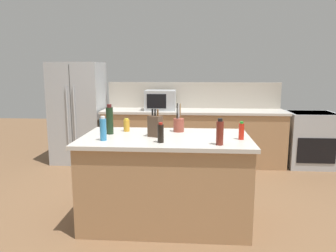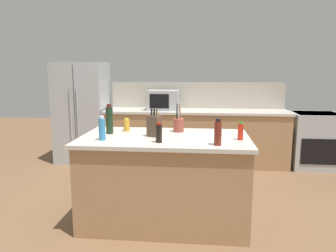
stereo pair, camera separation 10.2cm
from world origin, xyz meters
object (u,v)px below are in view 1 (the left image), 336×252
(knife_block, at_px, (155,126))
(wine_bottle, at_px, (110,120))
(microwave, at_px, (160,100))
(hot_sauce_bottle, at_px, (241,131))
(honey_jar, at_px, (127,125))
(vinegar_bottle, at_px, (220,133))
(utensil_crock, at_px, (179,124))
(range_oven, at_px, (310,139))
(refrigerator, at_px, (79,112))
(soy_sauce_bottle, at_px, (161,133))
(dish_soap_bottle, at_px, (103,129))

(knife_block, xyz_separation_m, wine_bottle, (-0.51, 0.10, 0.04))
(microwave, distance_m, hot_sauce_bottle, 2.51)
(hot_sauce_bottle, bearing_deg, honey_jar, 164.37)
(hot_sauce_bottle, height_order, honey_jar, hot_sauce_bottle)
(wine_bottle, xyz_separation_m, vinegar_bottle, (1.15, -0.44, -0.04))
(honey_jar, height_order, vinegar_bottle, vinegar_bottle)
(knife_block, height_order, hot_sauce_bottle, knife_block)
(microwave, distance_m, knife_block, 2.21)
(microwave, relative_size, wine_bottle, 1.59)
(knife_block, distance_m, utensil_crock, 0.37)
(range_oven, height_order, utensil_crock, utensil_crock)
(utensil_crock, height_order, hot_sauce_bottle, utensil_crock)
(refrigerator, relative_size, honey_jar, 11.94)
(soy_sauce_bottle, relative_size, wine_bottle, 0.60)
(range_oven, bearing_deg, dish_soap_bottle, -139.78)
(wine_bottle, bearing_deg, honey_jar, 47.37)
(range_oven, distance_m, soy_sauce_bottle, 3.43)
(dish_soap_bottle, xyz_separation_m, vinegar_bottle, (1.14, -0.11, 0.00))
(microwave, distance_m, soy_sauce_bottle, 2.49)
(hot_sauce_bottle, height_order, vinegar_bottle, vinegar_bottle)
(knife_block, xyz_separation_m, honey_jar, (-0.36, 0.26, -0.04))
(range_oven, bearing_deg, utensil_crock, -138.20)
(utensil_crock, xyz_separation_m, soy_sauce_bottle, (-0.15, -0.56, 0.01))
(refrigerator, bearing_deg, dish_soap_bottle, -65.71)
(knife_block, bearing_deg, hot_sauce_bottle, 20.03)
(knife_block, bearing_deg, refrigerator, 150.83)
(dish_soap_bottle, bearing_deg, refrigerator, 114.29)
(vinegar_bottle, bearing_deg, soy_sauce_bottle, 173.78)
(refrigerator, xyz_separation_m, vinegar_bottle, (2.26, -2.59, 0.18))
(wine_bottle, relative_size, honey_jar, 2.22)
(dish_soap_bottle, distance_m, vinegar_bottle, 1.14)
(refrigerator, height_order, hot_sauce_bottle, refrigerator)
(knife_block, height_order, utensil_crock, utensil_crock)
(soy_sauce_bottle, relative_size, honey_jar, 1.34)
(wine_bottle, distance_m, vinegar_bottle, 1.23)
(range_oven, relative_size, vinegar_bottle, 3.68)
(range_oven, distance_m, utensil_crock, 2.93)
(dish_soap_bottle, distance_m, wine_bottle, 0.33)
(range_oven, distance_m, hot_sauce_bottle, 2.79)
(microwave, bearing_deg, range_oven, -0.00)
(utensil_crock, xyz_separation_m, vinegar_bottle, (0.41, -0.62, 0.04))
(microwave, height_order, knife_block, microwave)
(refrigerator, height_order, range_oven, refrigerator)
(refrigerator, height_order, knife_block, refrigerator)
(microwave, distance_m, vinegar_bottle, 2.66)
(refrigerator, distance_m, soy_sauce_bottle, 3.05)
(knife_block, bearing_deg, dish_soap_bottle, -130.21)
(hot_sauce_bottle, height_order, wine_bottle, wine_bottle)
(refrigerator, bearing_deg, hot_sauce_bottle, -43.18)
(vinegar_bottle, bearing_deg, refrigerator, 131.01)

